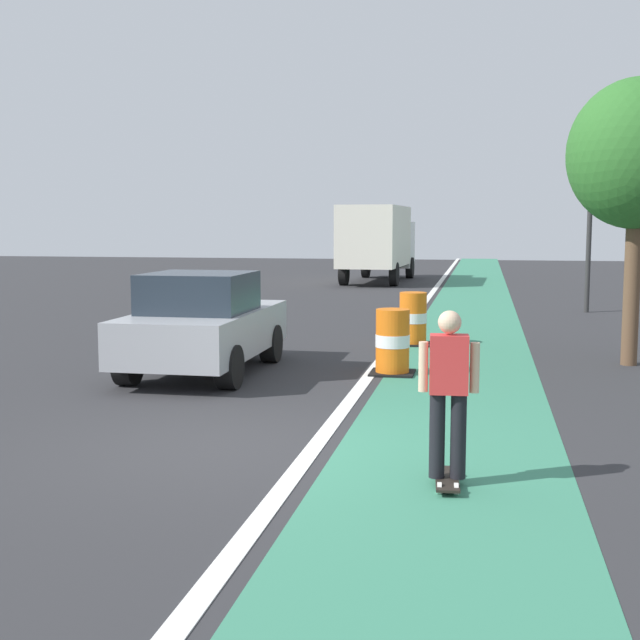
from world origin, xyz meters
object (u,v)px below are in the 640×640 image
at_px(parked_sedan_nearest, 203,324).
at_px(traffic_barrel_mid, 413,319).
at_px(traffic_barrel_front, 393,343).
at_px(street_tree_sidewalk, 637,156).
at_px(traffic_light_corner, 591,187).
at_px(skateboarder_on_lane, 448,392).
at_px(delivery_truck_down_block, 378,239).

distance_m(parked_sedan_nearest, traffic_barrel_mid, 5.11).
bearing_deg(traffic_barrel_front, street_tree_sidewalk, 23.20).
distance_m(parked_sedan_nearest, traffic_light_corner, 13.85).
bearing_deg(parked_sedan_nearest, street_tree_sidewalk, 17.63).
bearing_deg(street_tree_sidewalk, parked_sedan_nearest, -162.37).
distance_m(traffic_barrel_mid, street_tree_sidewalk, 5.36).
distance_m(traffic_barrel_front, traffic_barrel_mid, 3.47).
bearing_deg(skateboarder_on_lane, street_tree_sidewalk, 69.27).
xyz_separation_m(parked_sedan_nearest, traffic_light_corner, (7.46, 11.36, 2.67)).
relative_size(parked_sedan_nearest, traffic_light_corner, 0.80).
relative_size(delivery_truck_down_block, traffic_light_corner, 1.51).
height_order(traffic_barrel_mid, delivery_truck_down_block, delivery_truck_down_block).
relative_size(skateboarder_on_lane, traffic_barrel_front, 1.55).
bearing_deg(traffic_barrel_mid, traffic_light_corner, 59.66).
height_order(traffic_barrel_front, delivery_truck_down_block, delivery_truck_down_block).
bearing_deg(parked_sedan_nearest, delivery_truck_down_block, 89.75).
distance_m(traffic_barrel_front, street_tree_sidewalk, 5.39).
relative_size(traffic_barrel_front, traffic_light_corner, 0.21).
distance_m(parked_sedan_nearest, traffic_barrel_front, 3.17).
bearing_deg(skateboarder_on_lane, traffic_barrel_mid, 96.81).
bearing_deg(skateboarder_on_lane, parked_sedan_nearest, 128.79).
xyz_separation_m(skateboarder_on_lane, traffic_barrel_mid, (-1.11, 9.32, -0.38)).
xyz_separation_m(delivery_truck_down_block, traffic_light_corner, (7.36, -11.13, 1.65)).
bearing_deg(traffic_light_corner, traffic_barrel_front, -111.91).
distance_m(traffic_barrel_front, traffic_light_corner, 12.03).
height_order(skateboarder_on_lane, street_tree_sidewalk, street_tree_sidewalk).
height_order(skateboarder_on_lane, parked_sedan_nearest, parked_sedan_nearest).
height_order(skateboarder_on_lane, traffic_barrel_front, skateboarder_on_lane).
xyz_separation_m(traffic_barrel_front, traffic_barrel_mid, (0.05, 3.47, 0.00)).
relative_size(traffic_barrel_mid, street_tree_sidewalk, 0.22).
xyz_separation_m(skateboarder_on_lane, traffic_barrel_front, (-1.16, 5.85, -0.38)).
relative_size(traffic_barrel_front, traffic_barrel_mid, 1.00).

